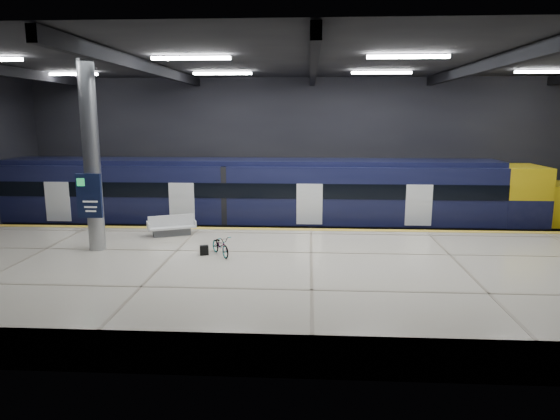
{
  "coord_description": "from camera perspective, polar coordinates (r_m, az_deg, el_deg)",
  "views": [
    {
      "loc": [
        -0.12,
        -18.69,
        6.04
      ],
      "look_at": [
        -1.29,
        1.5,
        2.2
      ],
      "focal_mm": 32.0,
      "sensor_mm": 36.0,
      "label": 1
    }
  ],
  "objects": [
    {
      "name": "platform",
      "position": [
        17.1,
        3.58,
        -8.0
      ],
      "size": [
        30.0,
        11.0,
        1.1
      ],
      "primitive_type": "cube",
      "color": "beige",
      "rests_on": "ground"
    },
    {
      "name": "rails",
      "position": [
        24.92,
        3.5,
        -3.11
      ],
      "size": [
        30.0,
        1.52,
        0.16
      ],
      "color": "gray",
      "rests_on": "ground"
    },
    {
      "name": "bench",
      "position": [
        21.34,
        -12.28,
        -2.05
      ],
      "size": [
        2.12,
        1.53,
        0.87
      ],
      "rotation": [
        0.0,
        0.0,
        0.42
      ],
      "color": "#595B60",
      "rests_on": "platform"
    },
    {
      "name": "info_column",
      "position": [
        19.41,
        -20.75,
        5.4
      ],
      "size": [
        0.9,
        0.78,
        6.9
      ],
      "color": "#9EA0A5",
      "rests_on": "platform"
    },
    {
      "name": "pannier_bag",
      "position": [
        18.18,
        -8.66,
        -4.57
      ],
      "size": [
        0.34,
        0.26,
        0.35
      ],
      "primitive_type": "cube",
      "rotation": [
        0.0,
        0.0,
        0.3
      ],
      "color": "black",
      "rests_on": "platform"
    },
    {
      "name": "ground",
      "position": [
        19.64,
        3.53,
        -7.18
      ],
      "size": [
        30.0,
        30.0,
        0.0
      ],
      "primitive_type": "plane",
      "color": "black",
      "rests_on": "ground"
    },
    {
      "name": "bicycle",
      "position": [
        18.02,
        -6.81,
        -4.03
      ],
      "size": [
        1.16,
        1.44,
        0.73
      ],
      "primitive_type": "imported",
      "rotation": [
        0.0,
        0.0,
        0.57
      ],
      "color": "#99999E",
      "rests_on": "platform"
    },
    {
      "name": "safety_strip",
      "position": [
        22.0,
        3.55,
        -2.23
      ],
      "size": [
        30.0,
        0.4,
        0.01
      ],
      "primitive_type": "cube",
      "color": "gold",
      "rests_on": "platform"
    },
    {
      "name": "train",
      "position": [
        24.54,
        0.57,
        1.41
      ],
      "size": [
        29.4,
        2.84,
        3.79
      ],
      "color": "black",
      "rests_on": "ground"
    },
    {
      "name": "room_shell",
      "position": [
        18.7,
        3.73,
        9.74
      ],
      "size": [
        30.1,
        16.1,
        8.05
      ],
      "color": "black",
      "rests_on": "ground"
    }
  ]
}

